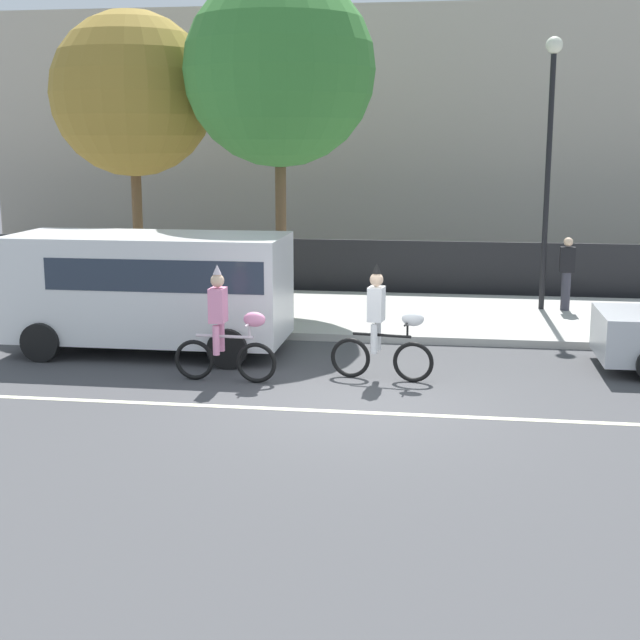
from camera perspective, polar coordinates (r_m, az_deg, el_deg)
The scene contains 12 objects.
ground_plane at distance 13.42m, azimuth 2.63°, elevation -5.30°, with size 80.00×80.00×0.00m, color #424244.
road_centre_line at distance 12.94m, azimuth 2.41°, elevation -5.92°, with size 36.00×0.14×0.01m, color beige.
sidewalk_curb at distance 19.70m, azimuth 4.54°, elevation 0.33°, with size 60.00×5.00×0.15m, color #ADAAA3.
fence_line at distance 22.45m, azimuth 5.07°, elevation 3.31°, with size 40.00×0.08×1.40m, color black.
building_backdrop at distance 30.79m, azimuth 8.03°, elevation 11.36°, with size 28.00×8.00×7.73m, color #B2A899.
parade_cyclist_pink at distance 14.44m, azimuth -6.08°, elevation -0.70°, with size 1.72×0.50×1.92m.
parade_cyclist_zebra at distance 14.48m, azimuth 4.04°, elevation -0.62°, with size 1.71×0.52×1.92m.
parked_van_white at distance 16.59m, azimuth -10.60°, elevation 2.29°, with size 5.00×2.22×2.18m.
street_lamp_post at distance 20.21m, azimuth 14.50°, elevation 11.45°, with size 0.36×0.36×5.86m.
street_tree_near_lamp at distance 19.71m, azimuth -2.60°, elevation 15.68°, with size 4.11×4.11×7.23m.
street_tree_far_corner at distance 21.61m, azimuth -11.91°, elevation 13.95°, with size 3.77×3.77×6.64m.
pedestrian_onlooker at distance 20.38m, azimuth 15.51°, elevation 3.00°, with size 0.32×0.20×1.62m.
Camera 1 is at (1.26, -12.79, 3.87)m, focal length 50.00 mm.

